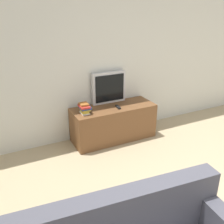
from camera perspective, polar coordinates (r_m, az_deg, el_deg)
wall_back at (r=4.21m, az=-4.09°, el=11.34°), size 9.00×0.06×2.60m
tv_stand at (r=4.34m, az=0.31°, el=-2.36°), size 1.37×0.51×0.57m
television at (r=4.33m, az=-0.72°, el=5.35°), size 0.58×0.09×0.52m
book_stack at (r=3.97m, az=-5.98°, el=0.85°), size 0.17×0.21×0.15m
remote_on_stand at (r=4.18m, az=1.32°, el=1.08°), size 0.06×0.15×0.02m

